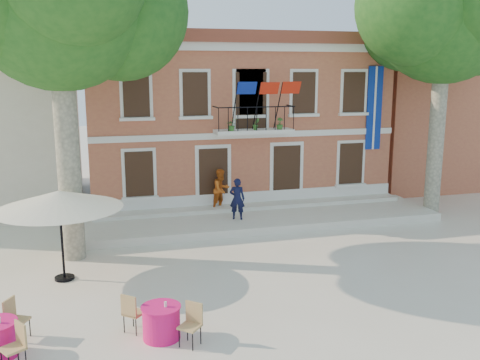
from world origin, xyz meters
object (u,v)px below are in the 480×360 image
object	(u,v)px
plane_tree_east	(445,14)
pedestrian_navy	(237,199)
plane_tree_west	(58,1)
patio_umbrella	(59,200)
cafe_table_1	(161,321)
pedestrian_orange	(221,190)

from	to	relation	value
plane_tree_east	pedestrian_navy	size ratio (longest dim) A/B	6.81
pedestrian_navy	plane_tree_west	bearing A→B (deg)	38.69
plane_tree_east	pedestrian_navy	bearing A→B (deg)	178.32
patio_umbrella	cafe_table_1	world-z (taller)	patio_umbrella
plane_tree_west	cafe_table_1	distance (m)	9.85
plane_tree_east	pedestrian_navy	xyz separation A→B (m)	(-8.41, 0.25, -6.97)
plane_tree_west	plane_tree_east	xyz separation A→B (m)	(14.37, 1.72, 0.15)
plane_tree_west	pedestrian_navy	xyz separation A→B (m)	(5.96, 1.97, -6.82)
plane_tree_west	plane_tree_east	world-z (taller)	plane_tree_east
plane_tree_west	patio_umbrella	xyz separation A→B (m)	(-0.23, -1.83, -5.57)
plane_tree_east	patio_umbrella	size ratio (longest dim) A/B	3.10
plane_tree_west	pedestrian_navy	distance (m)	9.27
cafe_table_1	pedestrian_navy	bearing A→B (deg)	63.94
patio_umbrella	pedestrian_orange	distance (m)	8.03
plane_tree_west	pedestrian_navy	bearing A→B (deg)	18.26
pedestrian_orange	cafe_table_1	xyz separation A→B (m)	(-3.65, -9.51, -0.74)
plane_tree_west	patio_umbrella	world-z (taller)	plane_tree_west
plane_tree_east	cafe_table_1	xyz separation A→B (m)	(-12.33, -7.77, -7.65)
pedestrian_orange	plane_tree_west	bearing A→B (deg)	-178.64
patio_umbrella	pedestrian_orange	bearing A→B (deg)	41.72
pedestrian_orange	cafe_table_1	bearing A→B (deg)	-140.93
plane_tree_west	plane_tree_east	bearing A→B (deg)	6.83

